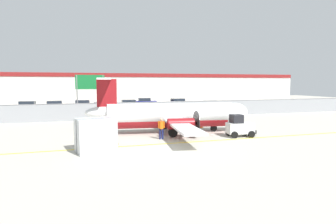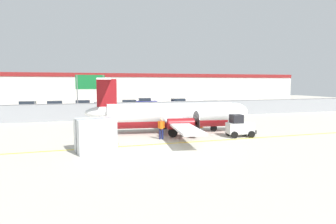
% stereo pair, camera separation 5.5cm
% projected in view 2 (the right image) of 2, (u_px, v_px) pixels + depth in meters
% --- Properties ---
extents(ground_plane, '(140.00, 140.00, 0.01)m').
position_uv_depth(ground_plane, '(174.00, 143.00, 22.47)').
color(ground_plane, '#B7B2A3').
extents(perimeter_fence, '(98.00, 0.10, 2.10)m').
position_uv_depth(perimeter_fence, '(133.00, 110.00, 37.54)').
color(perimeter_fence, gray).
rests_on(perimeter_fence, ground).
extents(parking_lot_strip, '(98.00, 17.00, 0.12)m').
position_uv_depth(parking_lot_strip, '(119.00, 110.00, 48.55)').
color(parking_lot_strip, '#38383A').
rests_on(parking_lot_strip, ground).
extents(background_building, '(91.00, 8.10, 6.50)m').
position_uv_depth(background_building, '(107.00, 88.00, 65.76)').
color(background_building, beige).
rests_on(background_building, ground).
extents(commuter_airplane, '(14.91, 16.07, 4.92)m').
position_uv_depth(commuter_airplane, '(174.00, 115.00, 27.01)').
color(commuter_airplane, white).
rests_on(commuter_airplane, ground).
extents(baggage_tug, '(2.44, 1.60, 1.88)m').
position_uv_depth(baggage_tug, '(239.00, 127.00, 25.07)').
color(baggage_tug, silver).
rests_on(baggage_tug, ground).
extents(ground_crew_worker, '(0.53, 0.46, 1.70)m').
position_uv_depth(ground_crew_worker, '(161.00, 127.00, 23.94)').
color(ground_crew_worker, '#191E4C').
rests_on(ground_crew_worker, ground).
extents(cargo_container, '(2.69, 2.36, 2.20)m').
position_uv_depth(cargo_container, '(95.00, 135.00, 19.61)').
color(cargo_container, silver).
rests_on(cargo_container, ground).
extents(traffic_cone_near_left, '(0.36, 0.36, 0.64)m').
position_uv_depth(traffic_cone_near_left, '(201.00, 125.00, 30.16)').
color(traffic_cone_near_left, orange).
rests_on(traffic_cone_near_left, ground).
extents(traffic_cone_near_right, '(0.36, 0.36, 0.64)m').
position_uv_depth(traffic_cone_near_right, '(97.00, 134.00, 24.74)').
color(traffic_cone_near_right, orange).
rests_on(traffic_cone_near_right, ground).
extents(traffic_cone_far_left, '(0.36, 0.36, 0.64)m').
position_uv_depth(traffic_cone_far_left, '(116.00, 140.00, 22.06)').
color(traffic_cone_far_left, orange).
rests_on(traffic_cone_far_left, ground).
extents(parked_car_0, '(4.36, 2.36, 1.58)m').
position_uv_depth(parked_car_0, '(27.00, 106.00, 46.13)').
color(parked_car_0, '#B28C19').
rests_on(parked_car_0, parking_lot_strip).
extents(parked_car_1, '(4.36, 2.36, 1.58)m').
position_uv_depth(parked_car_1, '(55.00, 106.00, 46.90)').
color(parked_car_1, slate).
rests_on(parked_car_1, parking_lot_strip).
extents(parked_car_2, '(4.31, 2.24, 1.58)m').
position_uv_depth(parked_car_2, '(84.00, 105.00, 48.84)').
color(parked_car_2, red).
rests_on(parked_car_2, parking_lot_strip).
extents(parked_car_3, '(4.20, 2.01, 1.58)m').
position_uv_depth(parked_car_3, '(101.00, 108.00, 43.51)').
color(parked_car_3, navy).
rests_on(parked_car_3, parking_lot_strip).
extents(parked_car_4, '(4.26, 2.12, 1.58)m').
position_uv_depth(parked_car_4, '(130.00, 105.00, 49.81)').
color(parked_car_4, black).
rests_on(parked_car_4, parking_lot_strip).
extents(parked_car_5, '(4.39, 2.44, 1.58)m').
position_uv_depth(parked_car_5, '(145.00, 102.00, 55.52)').
color(parked_car_5, navy).
rests_on(parked_car_5, parking_lot_strip).
extents(parked_car_6, '(4.36, 2.36, 1.58)m').
position_uv_depth(parked_car_6, '(179.00, 103.00, 53.53)').
color(parked_car_6, black).
rests_on(parked_car_6, parking_lot_strip).
extents(parked_car_7, '(4.26, 2.13, 1.58)m').
position_uv_depth(parked_car_7, '(211.00, 106.00, 47.43)').
color(parked_car_7, navy).
rests_on(parked_car_7, parking_lot_strip).
extents(highway_sign, '(3.60, 0.14, 5.50)m').
position_uv_depth(highway_sign, '(90.00, 86.00, 37.58)').
color(highway_sign, slate).
rests_on(highway_sign, ground).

